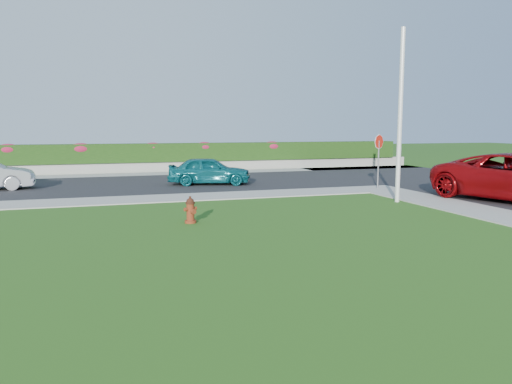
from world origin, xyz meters
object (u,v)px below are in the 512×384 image
object	(u,v)px
fire_hydrant	(190,210)
utility_pole	(400,116)
sedan_teal	(209,171)
stop_sign	(379,149)

from	to	relation	value
fire_hydrant	utility_pole	bearing A→B (deg)	-9.88
fire_hydrant	utility_pole	world-z (taller)	utility_pole
fire_hydrant	sedan_teal	xyz separation A→B (m)	(2.51, 8.78, 0.32)
fire_hydrant	stop_sign	world-z (taller)	stop_sign
sedan_teal	utility_pole	world-z (taller)	utility_pole
utility_pole	stop_sign	bearing A→B (deg)	69.15
utility_pole	stop_sign	distance (m)	3.90
fire_hydrant	utility_pole	size ratio (longest dim) A/B	0.12
stop_sign	fire_hydrant	bearing A→B (deg)	-153.81
sedan_teal	stop_sign	xyz separation A→B (m)	(6.60, -3.71, 1.06)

